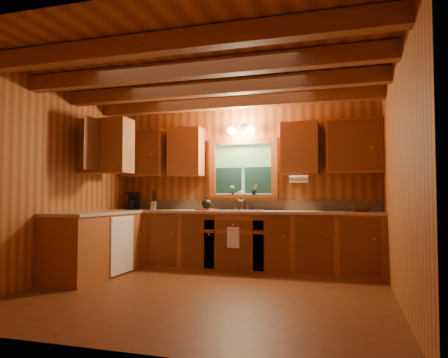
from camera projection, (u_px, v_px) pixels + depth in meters
room at (204, 180)px, 4.85m from camera, size 4.20×4.20×4.20m
ceiling_beams at (205, 80)px, 4.90m from camera, size 4.20×2.54×0.18m
base_cabinets at (202, 242)px, 6.18m from camera, size 4.20×2.22×0.86m
countertop at (203, 212)px, 6.21m from camera, size 4.20×2.24×0.04m
backsplash at (243, 205)px, 6.64m from camera, size 4.20×0.02×0.16m
dishwasher_panel at (122, 245)px, 5.88m from camera, size 0.02×0.60×0.80m
upper_cabinets at (200, 149)px, 6.40m from camera, size 4.19×1.77×0.78m
window at (243, 171)px, 6.65m from camera, size 1.12×0.08×1.00m
window_sill at (242, 196)px, 6.59m from camera, size 1.06×0.14×0.04m
wall_sconce at (241, 130)px, 6.56m from camera, size 0.45×0.21×0.17m
paper_towel_roll at (299, 179)px, 6.06m from camera, size 0.27×0.11×0.11m
dish_towel at (233, 237)px, 6.03m from camera, size 0.18×0.01×0.30m
sink at (239, 213)px, 6.37m from camera, size 0.82×0.48×0.43m
coffee_maker at (133, 201)px, 6.96m from camera, size 0.16×0.21×0.29m
utensil_crock at (153, 205)px, 6.68m from camera, size 0.11×0.11×0.31m
cutting_board at (207, 210)px, 6.43m from camera, size 0.34×0.29×0.03m
teakettle at (207, 204)px, 6.44m from camera, size 0.15×0.15×0.19m
wicker_basket at (360, 209)px, 5.82m from camera, size 0.41×0.41×0.08m
potted_plant_left at (233, 190)px, 6.63m from camera, size 0.10×0.09×0.16m
potted_plant_right at (254, 190)px, 6.53m from camera, size 0.11×0.10×0.16m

